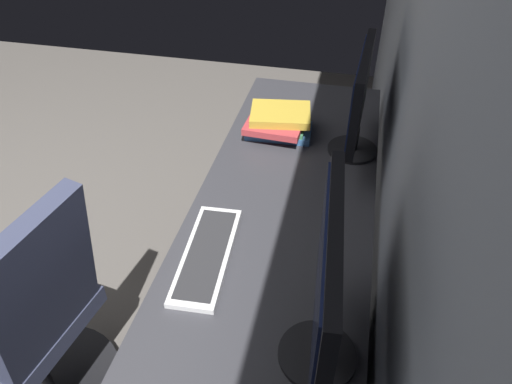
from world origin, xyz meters
The scene contains 7 objects.
wall_back centered at (0.00, 2.05, 1.30)m, with size 5.31×0.10×2.60m, color #8C939E.
desk centered at (0.09, 1.66, 0.67)m, with size 2.36×0.63×0.73m.
monitor_primary centered at (0.44, 1.85, 0.99)m, with size 0.50×0.20×0.46m.
monitor_secondary centered at (-0.52, 1.87, 0.97)m, with size 0.50×0.20×0.41m.
keyboard_main centered at (0.17, 1.48, 0.74)m, with size 0.43×0.17×0.02m.
book_stack_near centered at (-0.58, 1.56, 0.79)m, with size 0.25×0.28×0.11m.
office_chair centered at (0.38, 0.91, 0.46)m, with size 0.56×0.58×0.97m.
Camera 1 is at (1.13, 1.85, 1.81)m, focal length 33.31 mm.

